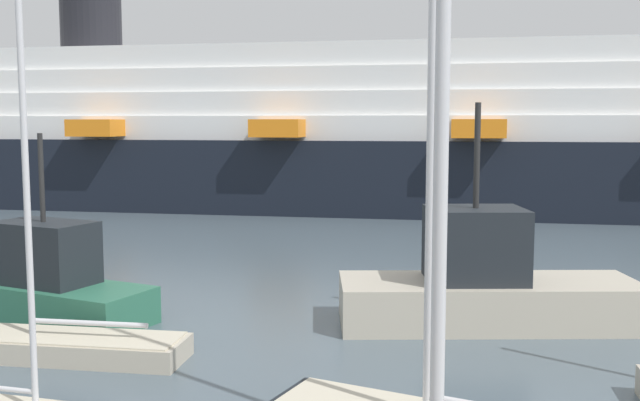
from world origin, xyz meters
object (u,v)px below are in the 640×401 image
at_px(fishing_boat_0, 40,283).
at_px(sailboat_2, 52,339).
at_px(fishing_boat_1, 485,286).
at_px(cruise_ship, 298,136).

bearing_deg(fishing_boat_0, sailboat_2, -39.35).
bearing_deg(fishing_boat_0, fishing_boat_1, 22.57).
bearing_deg(fishing_boat_1, fishing_boat_0, -4.10).
distance_m(fishing_boat_0, cruise_ship, 28.75).
bearing_deg(sailboat_2, cruise_ship, -89.66).
relative_size(sailboat_2, fishing_boat_1, 1.07).
relative_size(fishing_boat_0, cruise_ship, 0.09).
relative_size(fishing_boat_0, fishing_boat_1, 0.88).
bearing_deg(fishing_boat_0, cruise_ship, 102.97).
relative_size(sailboat_2, cruise_ship, 0.11).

